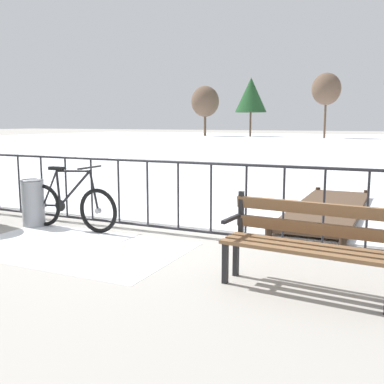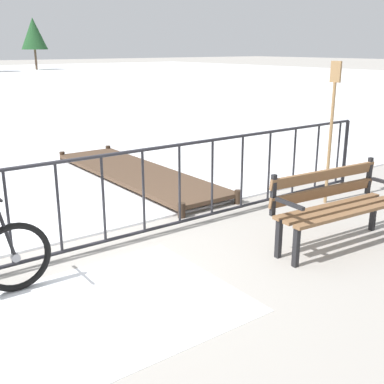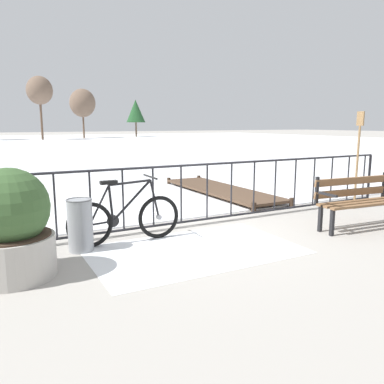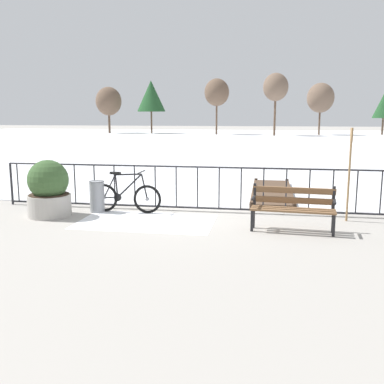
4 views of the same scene
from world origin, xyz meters
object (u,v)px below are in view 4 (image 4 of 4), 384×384
Objects in this scene: oar_upright at (350,168)px; bicycle_near_railing at (125,197)px; park_bench at (293,205)px; planter_with_shrub at (49,190)px; trash_bin at (97,196)px.

bicycle_near_railing is at bearing 179.94° from oar_upright.
park_bench is 1.69m from oar_upright.
park_bench is 1.29× the size of planter_with_shrub.
oar_upright is at bearing 5.60° from planter_with_shrub.
park_bench reaches higher than trash_bin.
planter_with_shrub is 0.64× the size of oar_upright.
bicycle_near_railing is at bearing 164.66° from park_bench.
planter_with_shrub is at bearing -146.91° from trash_bin.
planter_with_shrub is at bearing 175.87° from park_bench.
oar_upright is at bearing 40.52° from park_bench.
bicycle_near_railing is 0.67m from trash_bin.
oar_upright reaches higher than park_bench.
trash_bin is at bearing -174.86° from bicycle_near_railing.
park_bench is at bearing -4.13° from planter_with_shrub.
bicycle_near_railing is 0.86× the size of oar_upright.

